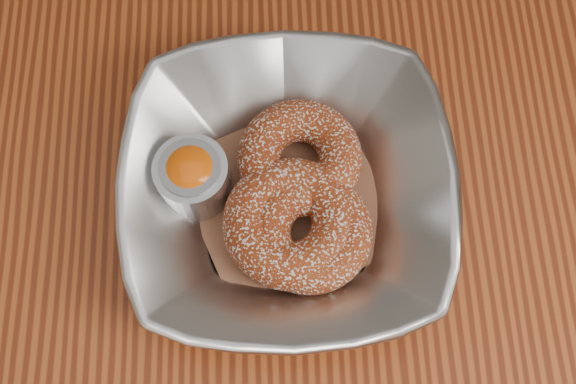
{
  "coord_description": "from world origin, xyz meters",
  "views": [
    {
      "loc": [
        -0.1,
        -0.12,
        1.26
      ],
      "look_at": [
        -0.09,
        0.06,
        0.78
      ],
      "focal_mm": 42.0,
      "sensor_mm": 36.0,
      "label": 1
    }
  ],
  "objects_px": {
    "table": "(388,295)",
    "donut_back": "(300,157)",
    "serving_bowl": "(288,192)",
    "ramekin": "(193,177)",
    "donut_front": "(291,223)",
    "donut_extra": "(309,232)"
  },
  "relations": [
    {
      "from": "table",
      "to": "serving_bowl",
      "type": "distance_m",
      "value": 0.17
    },
    {
      "from": "donut_back",
      "to": "donut_front",
      "type": "relative_size",
      "value": 0.94
    },
    {
      "from": "donut_front",
      "to": "table",
      "type": "bearing_deg",
      "value": -20.32
    },
    {
      "from": "table",
      "to": "donut_extra",
      "type": "height_order",
      "value": "donut_extra"
    },
    {
      "from": "serving_bowl",
      "to": "table",
      "type": "bearing_deg",
      "value": -32.46
    },
    {
      "from": "serving_bowl",
      "to": "donut_back",
      "type": "xyz_separation_m",
      "value": [
        0.01,
        0.03,
        -0.0
      ]
    },
    {
      "from": "table",
      "to": "donut_extra",
      "type": "xyz_separation_m",
      "value": [
        -0.07,
        0.03,
        0.13
      ]
    },
    {
      "from": "donut_back",
      "to": "serving_bowl",
      "type": "bearing_deg",
      "value": -108.85
    },
    {
      "from": "ramekin",
      "to": "donut_extra",
      "type": "bearing_deg",
      "value": -27.03
    },
    {
      "from": "donut_back",
      "to": "ramekin",
      "type": "height_order",
      "value": "ramekin"
    },
    {
      "from": "donut_back",
      "to": "donut_extra",
      "type": "relative_size",
      "value": 1.02
    },
    {
      "from": "table",
      "to": "serving_bowl",
      "type": "xyz_separation_m",
      "value": [
        -0.09,
        0.06,
        0.13
      ]
    },
    {
      "from": "table",
      "to": "serving_bowl",
      "type": "relative_size",
      "value": 4.81
    },
    {
      "from": "table",
      "to": "donut_front",
      "type": "height_order",
      "value": "donut_front"
    },
    {
      "from": "serving_bowl",
      "to": "donut_front",
      "type": "xyz_separation_m",
      "value": [
        0.0,
        -0.02,
        -0.0
      ]
    },
    {
      "from": "serving_bowl",
      "to": "ramekin",
      "type": "xyz_separation_m",
      "value": [
        -0.07,
        0.01,
        0.0
      ]
    },
    {
      "from": "table",
      "to": "donut_front",
      "type": "distance_m",
      "value": 0.16
    },
    {
      "from": "donut_extra",
      "to": "serving_bowl",
      "type": "bearing_deg",
      "value": 115.35
    },
    {
      "from": "serving_bowl",
      "to": "donut_extra",
      "type": "relative_size",
      "value": 2.62
    },
    {
      "from": "donut_front",
      "to": "donut_extra",
      "type": "distance_m",
      "value": 0.02
    },
    {
      "from": "table",
      "to": "donut_back",
      "type": "distance_m",
      "value": 0.17
    },
    {
      "from": "donut_front",
      "to": "ramekin",
      "type": "height_order",
      "value": "ramekin"
    }
  ]
}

